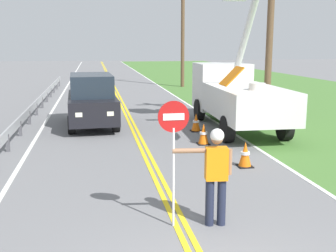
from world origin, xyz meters
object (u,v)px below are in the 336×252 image
(flagger_worker, at_px, (216,171))
(traffic_cone_tail, at_px, (196,123))
(oncoming_suv_nearest, at_px, (92,100))
(utility_bucket_truck, at_px, (235,92))
(utility_pole_mid, at_px, (183,26))
(traffic_cone_lead, at_px, (245,155))
(traffic_cone_mid, at_px, (204,134))
(utility_pole_near, at_px, (270,27))
(stop_sign_paddle, at_px, (174,136))

(flagger_worker, xyz_separation_m, traffic_cone_tail, (1.68, 8.27, -0.71))
(flagger_worker, distance_m, oncoming_suv_nearest, 10.34)
(utility_bucket_truck, relative_size, utility_pole_mid, 0.77)
(oncoming_suv_nearest, relative_size, traffic_cone_lead, 6.68)
(flagger_worker, relative_size, traffic_cone_lead, 2.61)
(traffic_cone_lead, bearing_deg, traffic_cone_mid, 99.45)
(utility_bucket_truck, height_order, traffic_cone_tail, utility_bucket_truck)
(flagger_worker, xyz_separation_m, traffic_cone_mid, (1.42, 6.17, -0.71))
(flagger_worker, relative_size, utility_pole_near, 0.24)
(oncoming_suv_nearest, xyz_separation_m, traffic_cone_tail, (3.91, -1.83, -0.72))
(traffic_cone_mid, bearing_deg, traffic_cone_lead, -80.55)
(utility_pole_mid, bearing_deg, utility_pole_near, -88.37)
(stop_sign_paddle, height_order, utility_pole_near, utility_pole_near)
(traffic_cone_mid, bearing_deg, utility_pole_near, 43.40)
(flagger_worker, height_order, oncoming_suv_nearest, oncoming_suv_nearest)
(utility_bucket_truck, xyz_separation_m, oncoming_suv_nearest, (-5.62, 1.28, -0.36))
(flagger_worker, bearing_deg, traffic_cone_tail, 78.53)
(stop_sign_paddle, distance_m, utility_bucket_truck, 9.67)
(utility_pole_near, height_order, utility_pole_mid, utility_pole_mid)
(utility_pole_near, distance_m, utility_pole_mid, 15.27)
(flagger_worker, height_order, utility_bucket_truck, utility_bucket_truck)
(flagger_worker, height_order, utility_pole_near, utility_pole_near)
(flagger_worker, height_order, traffic_cone_tail, flagger_worker)
(oncoming_suv_nearest, height_order, traffic_cone_tail, oncoming_suv_nearest)
(utility_bucket_truck, distance_m, utility_pole_near, 3.20)
(traffic_cone_lead, xyz_separation_m, traffic_cone_mid, (-0.45, 2.71, 0.00))
(traffic_cone_mid, relative_size, traffic_cone_tail, 1.00)
(utility_pole_mid, relative_size, traffic_cone_lead, 12.66)
(stop_sign_paddle, height_order, traffic_cone_lead, stop_sign_paddle)
(utility_bucket_truck, height_order, traffic_cone_lead, utility_bucket_truck)
(oncoming_suv_nearest, xyz_separation_m, traffic_cone_mid, (3.65, -3.93, -0.72))
(utility_pole_near, xyz_separation_m, traffic_cone_tail, (-3.44, -1.40, -3.64))
(traffic_cone_tail, bearing_deg, traffic_cone_mid, -96.98)
(utility_bucket_truck, height_order, oncoming_suv_nearest, utility_bucket_truck)
(utility_bucket_truck, bearing_deg, utility_pole_near, 26.20)
(traffic_cone_lead, bearing_deg, traffic_cone_tail, 92.31)
(flagger_worker, bearing_deg, utility_pole_near, 62.09)
(oncoming_suv_nearest, bearing_deg, flagger_worker, -77.54)
(utility_pole_near, distance_m, traffic_cone_tail, 5.20)
(utility_pole_near, relative_size, traffic_cone_tail, 10.84)
(traffic_cone_lead, relative_size, traffic_cone_tail, 1.00)
(utility_pole_near, relative_size, utility_pole_mid, 0.86)
(oncoming_suv_nearest, bearing_deg, utility_pole_mid, 64.97)
(utility_pole_mid, bearing_deg, utility_bucket_truck, -94.63)
(stop_sign_paddle, distance_m, traffic_cone_tail, 8.65)
(flagger_worker, bearing_deg, utility_pole_mid, 79.35)
(traffic_cone_lead, bearing_deg, stop_sign_paddle, -127.98)
(utility_bucket_truck, height_order, utility_pole_mid, utility_pole_mid)
(flagger_worker, distance_m, utility_bucket_truck, 9.45)
(utility_bucket_truck, xyz_separation_m, utility_pole_mid, (1.30, 16.10, 3.19))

